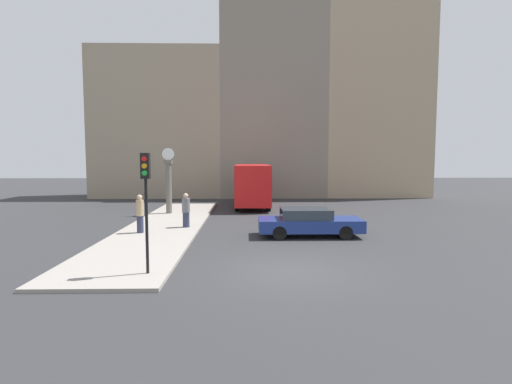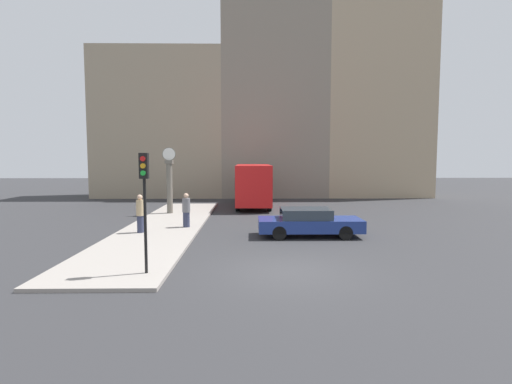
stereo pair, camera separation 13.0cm
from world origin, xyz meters
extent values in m
plane|color=#2D2D30|center=(0.00, 0.00, 0.00)|extent=(120.00, 120.00, 0.00)
cube|color=gray|center=(-5.58, 7.99, 0.06)|extent=(3.79, 19.99, 0.12)
cube|color=gray|center=(-9.53, 25.26, 6.69)|extent=(11.71, 5.00, 13.38)
cube|color=gray|center=(1.09, 25.26, 8.55)|extent=(9.54, 5.00, 17.10)
cube|color=tan|center=(10.62, 25.26, 8.59)|extent=(9.53, 5.00, 17.17)
cube|color=navy|center=(1.55, 5.63, 0.55)|extent=(4.70, 1.89, 0.56)
cube|color=#2D3842|center=(1.36, 5.63, 1.06)|extent=(2.26, 1.70, 0.46)
cylinder|color=black|center=(3.00, 6.47, 0.31)|extent=(0.63, 0.22, 0.63)
cylinder|color=black|center=(3.00, 4.80, 0.31)|extent=(0.63, 0.22, 0.63)
cylinder|color=black|center=(0.09, 6.47, 0.31)|extent=(0.63, 0.22, 0.63)
cylinder|color=black|center=(0.09, 4.80, 0.31)|extent=(0.63, 0.22, 0.63)
cube|color=red|center=(-0.94, 16.63, 1.73)|extent=(2.42, 7.15, 2.73)
cube|color=#1E232D|center=(-0.94, 16.63, 1.92)|extent=(2.45, 7.00, 0.80)
cylinder|color=black|center=(0.13, 18.85, 0.45)|extent=(0.28, 0.90, 0.90)
cylinder|color=black|center=(-2.01, 18.85, 0.45)|extent=(0.28, 0.90, 0.90)
cylinder|color=black|center=(0.13, 14.42, 0.45)|extent=(0.28, 0.90, 0.90)
cylinder|color=black|center=(-2.01, 14.42, 0.45)|extent=(0.28, 0.90, 0.90)
cylinder|color=black|center=(-4.33, -0.56, 1.55)|extent=(0.09, 0.09, 2.86)
cube|color=black|center=(-4.33, -0.56, 3.35)|extent=(0.26, 0.20, 0.76)
cylinder|color=red|center=(-4.33, -0.68, 3.56)|extent=(0.15, 0.04, 0.15)
cylinder|color=orange|center=(-4.33, -0.68, 3.35)|extent=(0.15, 0.04, 0.15)
cylinder|color=green|center=(-4.33, -0.68, 3.15)|extent=(0.15, 0.04, 0.15)
cylinder|color=#666056|center=(-6.25, 12.70, 1.68)|extent=(0.36, 0.36, 3.12)
cube|color=#666056|center=(-6.25, 12.70, 3.34)|extent=(0.47, 0.47, 0.22)
cylinder|color=#666056|center=(-6.25, 12.70, 3.84)|extent=(0.84, 0.04, 0.84)
cylinder|color=white|center=(-6.25, 12.70, 3.84)|extent=(0.77, 0.06, 0.77)
cylinder|color=#2D334C|center=(-6.31, 6.06, 0.52)|extent=(0.30, 0.30, 0.79)
cylinder|color=tan|center=(-6.31, 6.06, 1.28)|extent=(0.36, 0.36, 0.74)
sphere|color=tan|center=(-6.31, 6.06, 1.78)|extent=(0.25, 0.25, 0.25)
cylinder|color=#2D334C|center=(-4.40, 7.54, 0.50)|extent=(0.34, 0.34, 0.75)
cylinder|color=slate|center=(-4.40, 7.54, 1.23)|extent=(0.39, 0.39, 0.70)
sphere|color=tan|center=(-4.40, 7.54, 1.70)|extent=(0.25, 0.25, 0.25)
camera|label=1|loc=(-1.33, -12.42, 3.58)|focal=28.00mm
camera|label=2|loc=(-1.20, -12.42, 3.58)|focal=28.00mm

